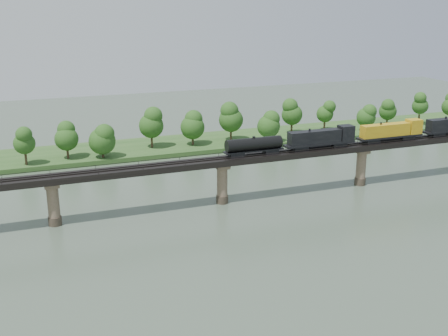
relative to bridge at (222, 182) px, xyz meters
name	(u,v)px	position (x,y,z in m)	size (l,w,h in m)	color
ground	(274,252)	(0.00, -30.00, -5.46)	(400.00, 400.00, 0.00)	#394839
far_bank	(165,147)	(0.00, 55.00, -4.66)	(300.00, 24.00, 1.60)	#294B1E
bridge	(222,182)	(0.00, 0.00, 0.00)	(236.00, 30.00, 11.50)	#473A2D
bridge_superstructure	(222,157)	(0.00, 0.00, 6.33)	(220.00, 4.90, 0.75)	black
far_treeline	(143,128)	(-8.21, 50.52, 3.37)	(289.06, 17.54, 13.60)	#382619
freight_train	(368,134)	(41.37, 0.00, 8.64)	(79.12, 3.08, 5.45)	black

